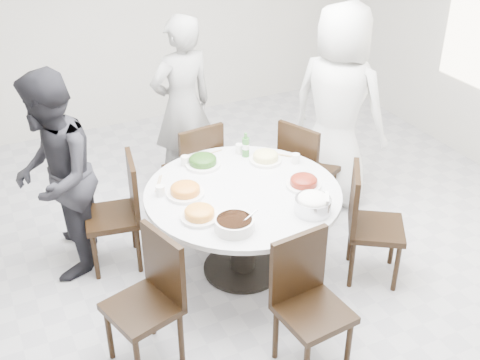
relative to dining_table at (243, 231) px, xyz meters
name	(u,v)px	position (x,y,z in m)	size (l,w,h in m)	color
floor	(241,254)	(0.07, 0.19, -0.38)	(6.00, 6.00, 0.01)	#B6B6BB
wall_back	(125,6)	(0.07, 3.19, 1.02)	(6.00, 0.01, 2.80)	beige
dining_table	(243,231)	(0.00, 0.00, 0.00)	(1.50, 1.50, 0.75)	silver
chair_ne	(309,168)	(0.91, 0.51, 0.10)	(0.42, 0.42, 0.95)	black
chair_n	(192,168)	(-0.04, 0.95, 0.10)	(0.42, 0.42, 0.95)	black
chair_nw	(112,214)	(-0.90, 0.53, 0.10)	(0.42, 0.42, 0.95)	black
chair_sw	(142,306)	(-1.01, -0.59, 0.10)	(0.42, 0.42, 0.95)	black
chair_s	(314,310)	(-0.03, -1.10, 0.10)	(0.42, 0.42, 0.95)	black
chair_se	(376,226)	(0.90, -0.51, 0.10)	(0.42, 0.42, 0.95)	black
diner_right	(338,107)	(1.28, 0.65, 0.57)	(0.93, 0.60, 1.89)	silver
diner_middle	(183,107)	(0.06, 1.42, 0.50)	(0.64, 0.42, 1.75)	black
diner_left	(54,177)	(-1.27, 0.67, 0.46)	(0.82, 0.64, 1.68)	black
dish_greens	(203,162)	(-0.12, 0.50, 0.41)	(0.29, 0.29, 0.07)	white
dish_pale	(266,158)	(0.37, 0.34, 0.41)	(0.27, 0.27, 0.07)	white
dish_orange	(185,191)	(-0.41, 0.13, 0.41)	(0.29, 0.29, 0.08)	white
dish_redbrown	(304,183)	(0.45, -0.15, 0.41)	(0.27, 0.27, 0.07)	white
dish_tofu	(200,214)	(-0.44, -0.20, 0.41)	(0.27, 0.27, 0.07)	white
rice_bowl	(313,206)	(0.32, -0.48, 0.43)	(0.26, 0.26, 0.11)	silver
soup_bowl	(234,224)	(-0.27, -0.43, 0.42)	(0.28, 0.28, 0.09)	white
beverage_bottle	(246,145)	(0.27, 0.50, 0.48)	(0.06, 0.06, 0.21)	#306E2C
tea_cups	(214,151)	(0.04, 0.62, 0.42)	(0.07, 0.07, 0.08)	white
chopsticks	(209,152)	(0.01, 0.68, 0.38)	(0.24, 0.04, 0.01)	tan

